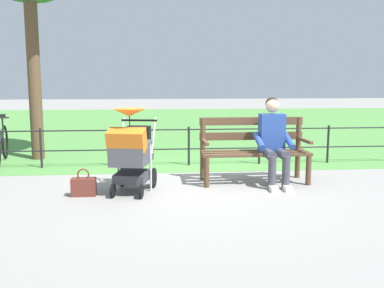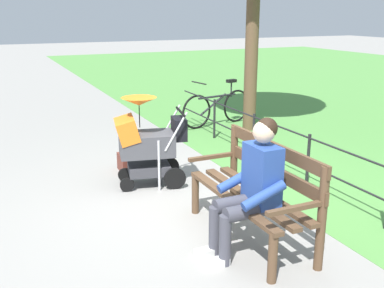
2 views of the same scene
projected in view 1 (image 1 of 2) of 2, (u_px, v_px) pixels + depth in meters
The scene contains 8 objects.
ground_plane at pixel (197, 184), 6.31m from camera, with size 60.00×60.00×0.00m, color gray.
grass_lawn at pixel (171, 124), 14.97m from camera, with size 40.00×16.00×0.01m, color #518E42.
park_bench at pixel (253, 147), 6.42m from camera, with size 1.60×0.60×0.96m.
person_on_bench at pixel (274, 139), 6.20m from camera, with size 0.53×0.74×1.28m.
stroller at pixel (132, 150), 5.74m from camera, with size 0.67×0.96×1.15m.
handbag at pixel (84, 186), 5.64m from camera, with size 0.32×0.14×0.37m.
park_fence at pixel (204, 142), 7.67m from camera, with size 7.78×0.04×0.70m.
bicycle at pixel (1, 144), 7.84m from camera, with size 0.48×1.64×0.89m.
Camera 1 is at (0.63, 6.12, 1.51)m, focal length 39.93 mm.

